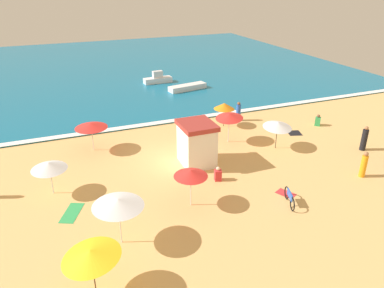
% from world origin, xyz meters
% --- Properties ---
extents(ground_plane, '(60.00, 60.00, 0.00)m').
position_xyz_m(ground_plane, '(0.00, 0.00, 0.00)').
color(ground_plane, '#E5B26B').
extents(ocean_water, '(60.00, 44.00, 0.10)m').
position_xyz_m(ocean_water, '(0.00, 28.00, 0.05)').
color(ocean_water, '#146B93').
rests_on(ocean_water, ground_plane).
extents(wave_breaker_foam, '(57.00, 0.70, 0.01)m').
position_xyz_m(wave_breaker_foam, '(0.00, 6.30, 0.10)').
color(wave_breaker_foam, white).
rests_on(wave_breaker_foam, ocean_water).
extents(lifeguard_cabana, '(2.10, 2.44, 2.81)m').
position_xyz_m(lifeguard_cabana, '(0.72, -1.32, 1.43)').
color(lifeguard_cabana, white).
rests_on(lifeguard_cabana, ground_plane).
extents(beach_umbrella_0, '(1.96, 1.97, 1.97)m').
position_xyz_m(beach_umbrella_0, '(-8.12, -1.64, 1.73)').
color(beach_umbrella_0, silver).
rests_on(beach_umbrella_0, ground_plane).
extents(beach_umbrella_1, '(1.99, 2.00, 2.10)m').
position_xyz_m(beach_umbrella_1, '(-1.41, -5.61, 1.92)').
color(beach_umbrella_1, silver).
rests_on(beach_umbrella_1, ground_plane).
extents(beach_umbrella_3, '(2.07, 2.07, 1.96)m').
position_xyz_m(beach_umbrella_3, '(5.24, 3.84, 1.70)').
color(beach_umbrella_3, '#4C3823').
rests_on(beach_umbrella_3, ground_plane).
extents(beach_umbrella_4, '(2.79, 2.78, 2.31)m').
position_xyz_m(beach_umbrella_4, '(4.18, 0.94, 2.01)').
color(beach_umbrella_4, silver).
rests_on(beach_umbrella_4, ground_plane).
extents(beach_umbrella_5, '(3.04, 3.04, 2.01)m').
position_xyz_m(beach_umbrella_5, '(-5.18, 3.21, 1.84)').
color(beach_umbrella_5, silver).
rests_on(beach_umbrella_5, ground_plane).
extents(beach_umbrella_7, '(3.23, 3.23, 2.35)m').
position_xyz_m(beach_umbrella_7, '(-5.46, -7.22, 2.15)').
color(beach_umbrella_7, silver).
rests_on(beach_umbrella_7, ground_plane).
extents(beach_umbrella_8, '(2.45, 2.43, 2.18)m').
position_xyz_m(beach_umbrella_8, '(-7.01, -9.77, 1.90)').
color(beach_umbrella_8, '#4C3823').
rests_on(beach_umbrella_8, ground_plane).
extents(beach_umbrella_9, '(2.08, 2.11, 2.08)m').
position_xyz_m(beach_umbrella_9, '(6.78, -1.28, 1.77)').
color(beach_umbrella_9, '#4C3823').
rests_on(beach_umbrella_9, ground_plane).
extents(parked_bicycle, '(0.68, 1.73, 0.76)m').
position_xyz_m(parked_bicycle, '(3.50, -7.48, 0.38)').
color(parked_bicycle, black).
rests_on(parked_bicycle, ground_plane).
extents(beachgoer_1, '(0.54, 0.54, 1.77)m').
position_xyz_m(beachgoer_1, '(12.26, -3.81, 0.82)').
color(beachgoer_1, black).
rests_on(beachgoer_1, ground_plane).
extents(beachgoer_2, '(0.59, 0.59, 0.93)m').
position_xyz_m(beachgoer_2, '(12.39, 1.11, 0.40)').
color(beachgoer_2, green).
rests_on(beachgoer_2, ground_plane).
extents(beachgoer_3, '(0.48, 0.48, 0.89)m').
position_xyz_m(beachgoer_3, '(1.05, -3.80, 0.38)').
color(beachgoer_3, red).
rests_on(beachgoer_3, ground_plane).
extents(beachgoer_4, '(0.41, 0.41, 1.62)m').
position_xyz_m(beachgoer_4, '(6.93, 4.52, 0.75)').
color(beachgoer_4, blue).
rests_on(beachgoer_4, ground_plane).
extents(beachgoer_5, '(0.51, 0.51, 1.66)m').
position_xyz_m(beachgoer_5, '(9.35, -6.67, 0.78)').
color(beachgoer_5, orange).
rests_on(beachgoer_5, ground_plane).
extents(beach_towel_0, '(1.47, 1.52, 0.01)m').
position_xyz_m(beach_towel_0, '(1.73, 0.29, 0.01)').
color(beach_towel_0, '#D84CA5').
rests_on(beach_towel_0, ground_plane).
extents(beach_towel_1, '(1.46, 1.95, 0.01)m').
position_xyz_m(beach_towel_1, '(-7.37, -4.00, 0.01)').
color(beach_towel_1, green).
rests_on(beach_towel_1, ground_plane).
extents(beach_towel_2, '(1.04, 1.21, 0.01)m').
position_xyz_m(beach_towel_2, '(3.94, -6.59, 0.01)').
color(beach_towel_2, red).
rests_on(beach_towel_2, ground_plane).
extents(beach_towel_3, '(1.25, 1.29, 0.01)m').
position_xyz_m(beach_towel_3, '(9.68, 0.46, 0.01)').
color(beach_towel_3, black).
rests_on(beach_towel_3, ground_plane).
extents(small_boat_0, '(4.29, 1.85, 0.55)m').
position_xyz_m(small_boat_0, '(6.19, 14.28, 0.37)').
color(small_boat_0, white).
rests_on(small_boat_0, ocean_water).
extents(small_boat_1, '(3.21, 1.15, 1.33)m').
position_xyz_m(small_boat_1, '(4.11, 18.16, 0.53)').
color(small_boat_1, white).
rests_on(small_boat_1, ocean_water).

